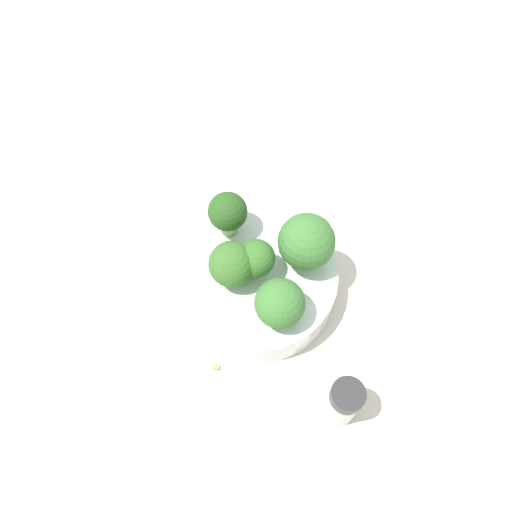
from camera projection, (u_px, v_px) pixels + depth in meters
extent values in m
plane|color=beige|center=(256.00, 289.00, 0.55)|extent=(3.00, 3.00, 0.00)
cylinder|color=silver|center=(256.00, 281.00, 0.53)|extent=(0.17, 0.17, 0.04)
cylinder|color=#84AD66|center=(258.00, 268.00, 0.50)|extent=(0.02, 0.02, 0.02)
sphere|color=#386B28|center=(258.00, 259.00, 0.49)|extent=(0.04, 0.04, 0.04)
cylinder|color=#7A9E5B|center=(303.00, 250.00, 0.51)|extent=(0.02, 0.02, 0.03)
sphere|color=#3D7533|center=(305.00, 238.00, 0.49)|extent=(0.06, 0.06, 0.06)
cylinder|color=#8EB770|center=(233.00, 273.00, 0.50)|extent=(0.02, 0.02, 0.02)
sphere|color=#386B28|center=(232.00, 264.00, 0.48)|extent=(0.05, 0.05, 0.05)
cylinder|color=#7A9E5B|center=(279.00, 311.00, 0.48)|extent=(0.02, 0.02, 0.02)
sphere|color=#3D7533|center=(280.00, 303.00, 0.47)|extent=(0.05, 0.05, 0.05)
cylinder|color=#84AD66|center=(229.00, 223.00, 0.53)|extent=(0.03, 0.03, 0.03)
sphere|color=#28511E|center=(228.00, 212.00, 0.51)|extent=(0.04, 0.04, 0.04)
cylinder|color=#B2B7BC|center=(342.00, 405.00, 0.46)|extent=(0.03, 0.03, 0.05)
cylinder|color=#2D2D2D|center=(348.00, 395.00, 0.43)|extent=(0.03, 0.03, 0.01)
cube|color=tan|center=(302.00, 226.00, 0.58)|extent=(0.01, 0.01, 0.01)
cube|color=#AD7F4C|center=(216.00, 367.00, 0.50)|extent=(0.01, 0.01, 0.01)
cube|color=olive|center=(356.00, 383.00, 0.49)|extent=(0.01, 0.01, 0.01)
cube|color=#AD7F4C|center=(213.00, 211.00, 0.59)|extent=(0.01, 0.01, 0.01)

